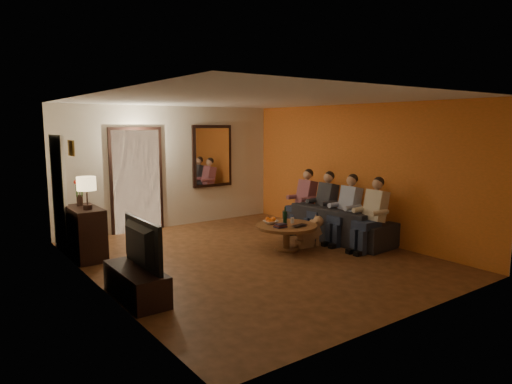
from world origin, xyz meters
TOP-DOWN VIEW (x-y plane):
  - floor at (0.00, 0.00)m, footprint 5.00×6.00m
  - ceiling at (0.00, 0.00)m, footprint 5.00×6.00m
  - back_wall at (0.00, 3.00)m, footprint 5.00×0.02m
  - front_wall at (0.00, -3.00)m, footprint 5.00×0.02m
  - left_wall at (-2.50, 0.00)m, footprint 0.02×6.00m
  - right_wall at (2.50, 0.00)m, footprint 0.02×6.00m
  - orange_accent at (2.49, 0.00)m, footprint 0.01×6.00m
  - kitchen_doorway at (-0.80, 2.98)m, footprint 1.00×0.06m
  - door_trim at (-0.80, 2.97)m, footprint 1.12×0.04m
  - fridge_glimpse at (-0.55, 2.98)m, footprint 0.45×0.03m
  - mirror_frame at (1.00, 2.96)m, footprint 1.00×0.05m
  - mirror_glass at (1.00, 2.93)m, footprint 0.86×0.02m
  - white_door at (-2.46, 2.30)m, footprint 0.06×0.85m
  - framed_art at (-2.47, 1.30)m, footprint 0.03×0.28m
  - art_canvas at (-2.46, 1.30)m, footprint 0.01×0.22m
  - dresser at (-2.25, 1.60)m, footprint 0.45×0.96m
  - table_lamp at (-2.25, 1.38)m, footprint 0.30×0.30m
  - flower_vase at (-2.25, 1.82)m, footprint 0.14×0.14m
  - tv_stand at (-2.25, -0.61)m, footprint 0.45×1.20m
  - tv at (-2.25, -0.61)m, footprint 1.08×0.14m
  - sofa at (2.08, 0.02)m, footprint 2.31×1.03m
  - person_a at (1.98, -0.88)m, footprint 0.60×0.40m
  - person_b at (1.98, -0.28)m, footprint 0.60×0.40m
  - person_c at (1.98, 0.32)m, footprint 0.60×0.40m
  - person_d at (1.98, 0.92)m, footprint 0.60×0.40m
  - dog at (1.26, -0.02)m, footprint 0.58×0.28m
  - coffee_table at (0.79, 0.05)m, footprint 1.11×1.11m
  - bowl at (0.61, 0.27)m, footprint 0.26×0.26m
  - oranges at (0.61, 0.27)m, footprint 0.20×0.20m
  - wine_bottle at (0.84, 0.15)m, footprint 0.07×0.07m
  - wine_glass at (0.97, 0.10)m, footprint 0.06×0.06m
  - book_stack at (0.57, -0.05)m, footprint 0.20×0.15m
  - laptop at (0.89, -0.23)m, footprint 0.36×0.27m

SIDE VIEW (x-z plane):
  - floor at x=0.00m, z-range -0.01..0.01m
  - tv_stand at x=-2.25m, z-range 0.00..0.40m
  - coffee_table at x=0.79m, z-range 0.00..0.45m
  - dog at x=1.26m, z-range 0.00..0.56m
  - sofa at x=2.08m, z-range 0.00..0.66m
  - dresser at x=-2.25m, z-range 0.00..0.86m
  - laptop at x=0.89m, z-range 0.45..0.48m
  - bowl at x=0.61m, z-range 0.45..0.51m
  - book_stack at x=0.57m, z-range 0.45..0.52m
  - wine_glass at x=0.97m, z-range 0.45..0.55m
  - oranges at x=0.61m, z-range 0.51..0.59m
  - person_a at x=1.98m, z-range 0.00..1.20m
  - person_b at x=1.98m, z-range 0.00..1.20m
  - person_c at x=1.98m, z-range 0.00..1.20m
  - person_d at x=1.98m, z-range 0.00..1.20m
  - wine_bottle at x=0.84m, z-range 0.45..0.76m
  - tv at x=-2.25m, z-range 0.40..1.02m
  - fridge_glimpse at x=-0.55m, z-range 0.05..1.75m
  - white_door at x=-2.46m, z-range 0.00..2.04m
  - kitchen_doorway at x=-0.80m, z-range 0.00..2.10m
  - door_trim at x=-0.80m, z-range -0.06..2.16m
  - flower_vase at x=-2.25m, z-range 0.86..1.30m
  - table_lamp at x=-2.25m, z-range 0.86..1.40m
  - back_wall at x=0.00m, z-range 0.00..2.60m
  - front_wall at x=0.00m, z-range 0.00..2.60m
  - left_wall at x=-2.50m, z-range 0.00..2.60m
  - right_wall at x=2.50m, z-range 0.00..2.60m
  - orange_accent at x=2.49m, z-range 0.00..2.60m
  - mirror_frame at x=1.00m, z-range 0.80..2.20m
  - mirror_glass at x=1.00m, z-range 0.87..2.13m
  - framed_art at x=-2.47m, z-range 1.73..1.97m
  - art_canvas at x=-2.46m, z-range 1.76..1.94m
  - ceiling at x=0.00m, z-range 2.60..2.60m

